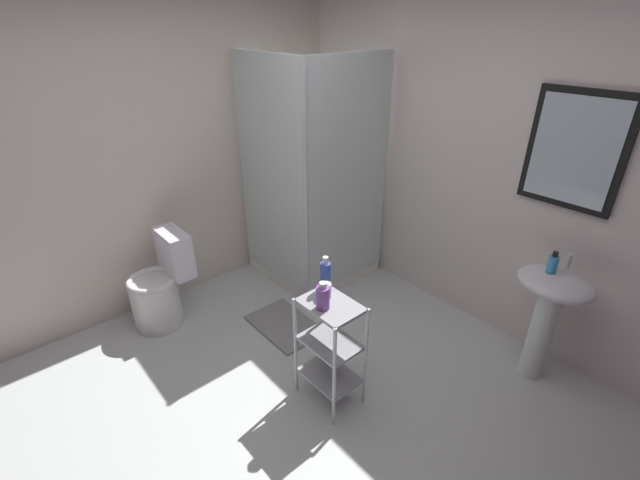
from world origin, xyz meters
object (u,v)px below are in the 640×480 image
object	(u,v)px
rinse_cup	(326,291)
storage_cart	(330,344)
bath_mat	(285,325)
toilet	(161,288)
hand_soap_bottle	(553,264)
shampoo_bottle_blue	(325,275)
pedestal_sink	(549,305)
shower_stall	(312,232)
conditioner_bottle_purple	(323,297)

from	to	relation	value
rinse_cup	storage_cart	bearing A→B (deg)	-19.24
rinse_cup	bath_mat	size ratio (longest dim) A/B	0.16
storage_cart	toilet	bearing A→B (deg)	-162.05
storage_cart	hand_soap_bottle	xyz separation A→B (m)	(0.73, 1.19, 0.44)
shampoo_bottle_blue	bath_mat	distance (m)	1.05
pedestal_sink	hand_soap_bottle	distance (m)	0.30
bath_mat	shower_stall	bearing A→B (deg)	123.28
shower_stall	shampoo_bottle_blue	distance (m)	1.38
storage_cart	hand_soap_bottle	size ratio (longest dim) A/B	5.13
shower_stall	conditioner_bottle_purple	distance (m)	1.56
hand_soap_bottle	conditioner_bottle_purple	bearing A→B (deg)	-120.22
shower_stall	conditioner_bottle_purple	world-z (taller)	shower_stall
conditioner_bottle_purple	rinse_cup	distance (m)	0.11
shower_stall	pedestal_sink	xyz separation A→B (m)	(1.98, 0.32, 0.12)
pedestal_sink	shampoo_bottle_blue	world-z (taller)	shampoo_bottle_blue
rinse_cup	bath_mat	xyz separation A→B (m)	(-0.70, 0.19, -0.78)
shower_stall	rinse_cup	bearing A→B (deg)	-36.81
toilet	shampoo_bottle_blue	world-z (taller)	shampoo_bottle_blue
storage_cart	shampoo_bottle_blue	world-z (taller)	shampoo_bottle_blue
conditioner_bottle_purple	rinse_cup	world-z (taller)	conditioner_bottle_purple
hand_soap_bottle	conditioner_bottle_purple	distance (m)	1.45
pedestal_sink	bath_mat	world-z (taller)	pedestal_sink
pedestal_sink	shampoo_bottle_blue	bearing A→B (deg)	-129.27
shower_stall	conditioner_bottle_purple	size ratio (longest dim) A/B	11.55
storage_cart	bath_mat	xyz separation A→B (m)	(-0.77, 0.21, -0.43)
pedestal_sink	storage_cart	distance (m)	1.43
toilet	rinse_cup	distance (m)	1.56
shower_stall	bath_mat	xyz separation A→B (m)	(0.44, -0.66, -0.45)
pedestal_sink	rinse_cup	world-z (taller)	rinse_cup
toilet	shampoo_bottle_blue	size ratio (longest dim) A/B	3.38
pedestal_sink	conditioner_bottle_purple	size ratio (longest dim) A/B	4.68
pedestal_sink	bath_mat	distance (m)	1.92
shower_stall	toilet	bearing A→B (deg)	-100.98
conditioner_bottle_purple	shampoo_bottle_blue	xyz separation A→B (m)	(-0.14, 0.14, 0.02)
pedestal_sink	conditioner_bottle_purple	bearing A→B (deg)	-121.69
bath_mat	hand_soap_bottle	bearing A→B (deg)	33.15
pedestal_sink	storage_cart	bearing A→B (deg)	-122.94
storage_cart	hand_soap_bottle	world-z (taller)	hand_soap_bottle
conditioner_bottle_purple	shampoo_bottle_blue	world-z (taller)	shampoo_bottle_blue
hand_soap_bottle	toilet	bearing A→B (deg)	-142.82
toilet	bath_mat	size ratio (longest dim) A/B	1.27
hand_soap_bottle	rinse_cup	xyz separation A→B (m)	(-0.80, -1.16, -0.09)
bath_mat	rinse_cup	bearing A→B (deg)	-14.95
toilet	hand_soap_bottle	distance (m)	2.81
storage_cart	shower_stall	bearing A→B (deg)	144.03
toilet	shampoo_bottle_blue	distance (m)	1.53
toilet	shampoo_bottle_blue	xyz separation A→B (m)	(1.33, 0.56, 0.52)
hand_soap_bottle	shampoo_bottle_blue	bearing A→B (deg)	-127.94
bath_mat	storage_cart	bearing A→B (deg)	-15.34
hand_soap_bottle	bath_mat	world-z (taller)	hand_soap_bottle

